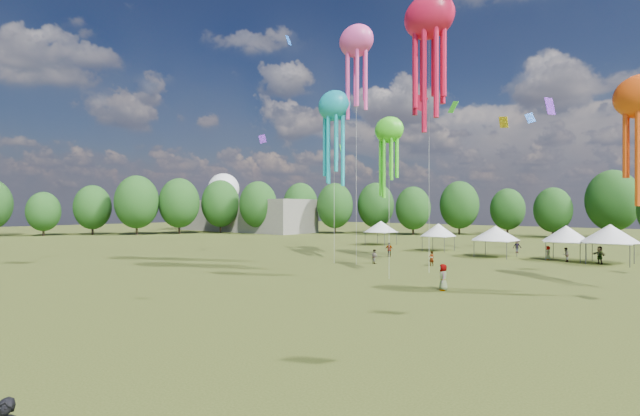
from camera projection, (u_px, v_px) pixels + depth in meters
The scene contains 8 objects.
ground at pixel (11, 385), 15.35m from camera, with size 300.00×300.00×0.00m, color #384416.
spectator_near at pixel (374, 257), 48.71m from camera, with size 0.75×0.59×1.55m, color gray.
spectators_far at pixel (520, 254), 49.74m from camera, with size 22.50×33.20×1.92m.
festival_tents at pixel (492, 231), 57.70m from camera, with size 37.65×11.79×4.27m.
show_kites at pixel (411, 79), 42.72m from camera, with size 31.13×8.59×25.75m.
treeline at pixel (504, 204), 65.80m from camera, with size 201.57×95.24×13.43m.
hangar at pixel (244, 216), 116.76m from camera, with size 40.00×12.00×8.00m, color gray.
radome at pixel (224, 194), 131.62m from camera, with size 9.00×9.00×16.00m.
Camera 1 is at (17.86, -5.07, 6.02)m, focal length 25.50 mm.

